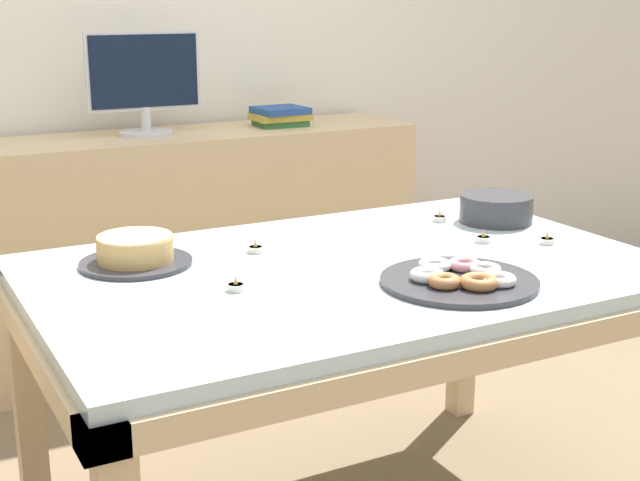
# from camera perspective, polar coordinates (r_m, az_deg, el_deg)

# --- Properties ---
(wall_back) EXTENTS (8.00, 0.10, 2.60)m
(wall_back) POSITION_cam_1_polar(r_m,az_deg,el_deg) (3.65, -11.94, 13.81)
(wall_back) COLOR silver
(wall_back) RESTS_ON ground
(dining_table) EXTENTS (1.53, 1.01, 0.74)m
(dining_table) POSITION_cam_1_polar(r_m,az_deg,el_deg) (2.20, 1.69, -3.78)
(dining_table) COLOR silver
(dining_table) RESTS_ON ground
(sideboard) EXTENTS (1.98, 0.44, 0.88)m
(sideboard) POSITION_cam_1_polar(r_m,az_deg,el_deg) (3.49, -9.77, -0.47)
(sideboard) COLOR #D1B284
(sideboard) RESTS_ON ground
(computer_monitor) EXTENTS (0.42, 0.20, 0.38)m
(computer_monitor) POSITION_cam_1_polar(r_m,az_deg,el_deg) (3.36, -11.18, 9.81)
(computer_monitor) COLOR silver
(computer_monitor) RESTS_ON sideboard
(book_stack) EXTENTS (0.22, 0.19, 0.08)m
(book_stack) POSITION_cam_1_polar(r_m,az_deg,el_deg) (3.57, -2.55, 7.96)
(book_stack) COLOR #2D6638
(book_stack) RESTS_ON sideboard
(cake_chocolate_round) EXTENTS (0.27, 0.27, 0.08)m
(cake_chocolate_round) POSITION_cam_1_polar(r_m,az_deg,el_deg) (2.21, -11.73, -0.75)
(cake_chocolate_round) COLOR #333338
(cake_chocolate_round) RESTS_ON dining_table
(pastry_platter) EXTENTS (0.36, 0.36, 0.04)m
(pastry_platter) POSITION_cam_1_polar(r_m,az_deg,el_deg) (2.04, 8.95, -2.43)
(pastry_platter) COLOR #333338
(pastry_platter) RESTS_ON dining_table
(plate_stack) EXTENTS (0.21, 0.21, 0.08)m
(plate_stack) POSITION_cam_1_polar(r_m,az_deg,el_deg) (2.63, 11.21, 2.03)
(plate_stack) COLOR #333338
(plate_stack) RESTS_ON dining_table
(tealight_near_cakes) EXTENTS (0.04, 0.04, 0.04)m
(tealight_near_cakes) POSITION_cam_1_polar(r_m,az_deg,el_deg) (1.99, -5.42, -2.95)
(tealight_near_cakes) COLOR silver
(tealight_near_cakes) RESTS_ON dining_table
(tealight_left_edge) EXTENTS (0.04, 0.04, 0.04)m
(tealight_left_edge) POSITION_cam_1_polar(r_m,az_deg,el_deg) (2.43, 14.32, 0.01)
(tealight_left_edge) COLOR silver
(tealight_left_edge) RESTS_ON dining_table
(tealight_centre) EXTENTS (0.04, 0.04, 0.04)m
(tealight_centre) POSITION_cam_1_polar(r_m,az_deg,el_deg) (2.41, 10.42, 0.11)
(tealight_centre) COLOR silver
(tealight_centre) RESTS_ON dining_table
(tealight_right_edge) EXTENTS (0.04, 0.04, 0.04)m
(tealight_right_edge) POSITION_cam_1_polar(r_m,az_deg,el_deg) (2.61, 7.66, 1.43)
(tealight_right_edge) COLOR silver
(tealight_right_edge) RESTS_ON dining_table
(tealight_near_front) EXTENTS (0.04, 0.04, 0.04)m
(tealight_near_front) POSITION_cam_1_polar(r_m,az_deg,el_deg) (2.28, -4.15, -0.53)
(tealight_near_front) COLOR silver
(tealight_near_front) RESTS_ON dining_table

